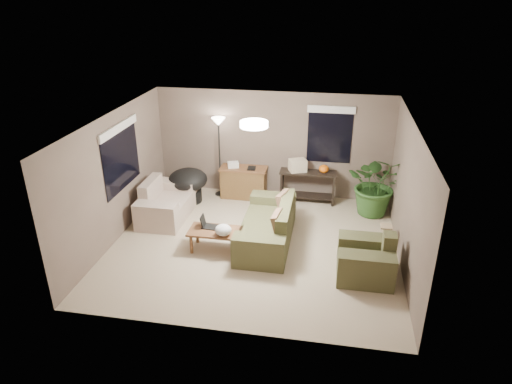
% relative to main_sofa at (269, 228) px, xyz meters
% --- Properties ---
extents(room_shell, '(5.50, 5.50, 5.50)m').
position_rel_main_sofa_xyz_m(room_shell, '(-0.26, -0.19, 0.96)').
color(room_shell, '#C2B090').
rests_on(room_shell, ground).
extents(main_sofa, '(0.95, 2.20, 0.85)m').
position_rel_main_sofa_xyz_m(main_sofa, '(0.00, 0.00, 0.00)').
color(main_sofa, '#4E4F2F').
rests_on(main_sofa, ground).
extents(throw_pillows, '(0.35, 1.39, 0.47)m').
position_rel_main_sofa_xyz_m(throw_pillows, '(0.26, 0.00, 0.36)').
color(throw_pillows, '#8C7251').
rests_on(throw_pillows, main_sofa).
extents(loveseat, '(0.90, 1.60, 0.85)m').
position_rel_main_sofa_xyz_m(loveseat, '(-2.38, 0.67, 0.00)').
color(loveseat, beige).
rests_on(loveseat, ground).
extents(armchair, '(0.95, 1.00, 0.85)m').
position_rel_main_sofa_xyz_m(armchair, '(1.84, -0.86, 0.00)').
color(armchair, '#4A4B2D').
rests_on(armchair, ground).
extents(coffee_table, '(1.00, 0.55, 0.42)m').
position_rel_main_sofa_xyz_m(coffee_table, '(-0.96, -0.49, 0.06)').
color(coffee_table, brown).
rests_on(coffee_table, ground).
extents(laptop, '(0.37, 0.26, 0.24)m').
position_rel_main_sofa_xyz_m(laptop, '(-1.13, -0.39, 0.19)').
color(laptop, black).
rests_on(laptop, coffee_table).
extents(plastic_bag, '(0.38, 0.36, 0.22)m').
position_rel_main_sofa_xyz_m(plastic_bag, '(-0.76, -0.64, 0.23)').
color(plastic_bag, white).
rests_on(plastic_bag, coffee_table).
extents(desk, '(1.10, 0.50, 0.75)m').
position_rel_main_sofa_xyz_m(desk, '(-0.90, 1.97, 0.08)').
color(desk, brown).
rests_on(desk, ground).
extents(desk_papers, '(0.69, 0.30, 0.12)m').
position_rel_main_sofa_xyz_m(desk_papers, '(-1.05, 1.96, 0.51)').
color(desk_papers, silver).
rests_on(desk_papers, desk).
extents(console_table, '(1.30, 0.40, 0.75)m').
position_rel_main_sofa_xyz_m(console_table, '(0.62, 1.98, 0.14)').
color(console_table, black).
rests_on(console_table, ground).
extents(pumpkin, '(0.28, 0.28, 0.18)m').
position_rel_main_sofa_xyz_m(pumpkin, '(0.97, 1.98, 0.55)').
color(pumpkin, orange).
rests_on(pumpkin, console_table).
extents(cardboard_box, '(0.46, 0.41, 0.28)m').
position_rel_main_sofa_xyz_m(cardboard_box, '(0.37, 1.98, 0.60)').
color(cardboard_box, beige).
rests_on(cardboard_box, console_table).
extents(papasan_chair, '(1.06, 1.06, 0.80)m').
position_rel_main_sofa_xyz_m(papasan_chair, '(-2.12, 1.51, 0.17)').
color(papasan_chair, black).
rests_on(papasan_chair, ground).
extents(floor_lamp, '(0.32, 0.32, 1.91)m').
position_rel_main_sofa_xyz_m(floor_lamp, '(-1.49, 2.02, 1.30)').
color(floor_lamp, black).
rests_on(floor_lamp, ground).
extents(ceiling_fixture, '(0.50, 0.50, 0.10)m').
position_rel_main_sofa_xyz_m(ceiling_fixture, '(-0.26, -0.19, 2.15)').
color(ceiling_fixture, white).
rests_on(ceiling_fixture, room_shell).
extents(houseplant, '(1.28, 1.42, 1.11)m').
position_rel_main_sofa_xyz_m(houseplant, '(2.14, 1.61, 0.26)').
color(houseplant, '#2D5923').
rests_on(houseplant, ground).
extents(cat_scratching_post, '(0.32, 0.32, 0.50)m').
position_rel_main_sofa_xyz_m(cat_scratching_post, '(2.24, 0.10, -0.08)').
color(cat_scratching_post, tan).
rests_on(cat_scratching_post, ground).
extents(window_left, '(0.05, 1.56, 1.33)m').
position_rel_main_sofa_xyz_m(window_left, '(-2.98, 0.11, 1.49)').
color(window_left, black).
rests_on(window_left, room_shell).
extents(window_back, '(1.06, 0.05, 1.33)m').
position_rel_main_sofa_xyz_m(window_back, '(1.04, 2.28, 1.49)').
color(window_back, black).
rests_on(window_back, room_shell).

